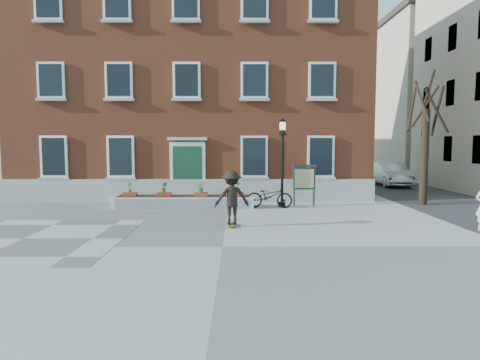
{
  "coord_description": "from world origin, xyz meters",
  "views": [
    {
      "loc": [
        0.43,
        -11.6,
        2.87
      ],
      "look_at": [
        0.5,
        4.0,
        1.5
      ],
      "focal_mm": 32.0,
      "sensor_mm": 36.0,
      "label": 1
    }
  ],
  "objects_px": {
    "parked_car": "(391,174)",
    "bicycle": "(269,196)",
    "notice_board": "(304,178)",
    "skateboarder": "(232,198)",
    "lamp_post": "(282,150)"
  },
  "relations": [
    {
      "from": "bicycle",
      "to": "notice_board",
      "type": "relative_size",
      "value": 1.07
    },
    {
      "from": "parked_car",
      "to": "bicycle",
      "type": "bearing_deg",
      "value": -130.31
    },
    {
      "from": "parked_car",
      "to": "skateboarder",
      "type": "height_order",
      "value": "skateboarder"
    },
    {
      "from": "parked_car",
      "to": "notice_board",
      "type": "distance_m",
      "value": 11.51
    },
    {
      "from": "parked_car",
      "to": "notice_board",
      "type": "bearing_deg",
      "value": -126.35
    },
    {
      "from": "skateboarder",
      "to": "bicycle",
      "type": "bearing_deg",
      "value": 69.06
    },
    {
      "from": "parked_car",
      "to": "notice_board",
      "type": "relative_size",
      "value": 2.52
    },
    {
      "from": "bicycle",
      "to": "lamp_post",
      "type": "bearing_deg",
      "value": -52.35
    },
    {
      "from": "bicycle",
      "to": "parked_car",
      "type": "height_order",
      "value": "parked_car"
    },
    {
      "from": "notice_board",
      "to": "skateboarder",
      "type": "relative_size",
      "value": 0.97
    },
    {
      "from": "bicycle",
      "to": "notice_board",
      "type": "distance_m",
      "value": 1.87
    },
    {
      "from": "notice_board",
      "to": "lamp_post",
      "type": "bearing_deg",
      "value": -167.36
    },
    {
      "from": "lamp_post",
      "to": "skateboarder",
      "type": "height_order",
      "value": "lamp_post"
    },
    {
      "from": "notice_board",
      "to": "skateboarder",
      "type": "xyz_separation_m",
      "value": [
        -3.21,
        -4.76,
        -0.27
      ]
    },
    {
      "from": "parked_car",
      "to": "lamp_post",
      "type": "relative_size",
      "value": 1.2
    }
  ]
}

